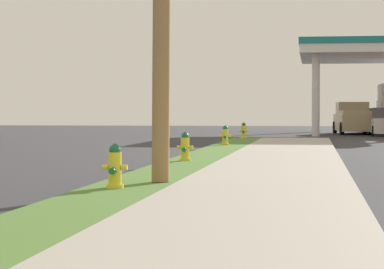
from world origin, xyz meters
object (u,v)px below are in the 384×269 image
(fire_hydrant_second, at_px, (115,169))
(fire_hydrant_third, at_px, (185,148))
(truck_tan_at_forecourt, at_px, (354,119))
(fire_hydrant_fourth, at_px, (225,136))
(fire_hydrant_fifth, at_px, (244,131))

(fire_hydrant_second, height_order, fire_hydrant_third, same)
(truck_tan_at_forecourt, bearing_deg, fire_hydrant_second, -98.26)
(fire_hydrant_fourth, height_order, truck_tan_at_forecourt, truck_tan_at_forecourt)
(fire_hydrant_third, height_order, truck_tan_at_forecourt, truck_tan_at_forecourt)
(fire_hydrant_third, xyz_separation_m, truck_tan_at_forecourt, (5.75, 31.43, 0.47))
(fire_hydrant_fourth, bearing_deg, truck_tan_at_forecourt, 74.62)
(fire_hydrant_third, height_order, fire_hydrant_fourth, same)
(fire_hydrant_fifth, distance_m, truck_tan_at_forecourt, 13.83)
(fire_hydrant_fifth, height_order, truck_tan_at_forecourt, truck_tan_at_forecourt)
(fire_hydrant_second, height_order, fire_hydrant_fifth, same)
(fire_hydrant_third, distance_m, fire_hydrant_fifth, 18.86)
(truck_tan_at_forecourt, bearing_deg, fire_hydrant_fourth, -105.38)
(fire_hydrant_second, distance_m, truck_tan_at_forecourt, 39.86)
(fire_hydrant_third, height_order, fire_hydrant_fifth, same)
(fire_hydrant_third, distance_m, fire_hydrant_fourth, 10.48)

